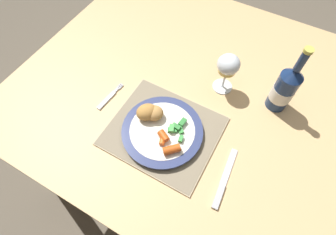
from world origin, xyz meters
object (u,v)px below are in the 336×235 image
Objects in this scene: dinner_plate at (162,131)px; table_knife at (223,183)px; fork at (109,98)px; dining_table at (184,99)px; bottle at (285,89)px; wine_glass at (228,66)px.

table_knife is at bearing -13.14° from dinner_plate.
dining_table is at bearing 42.98° from fork.
dining_table is 0.35m from bottle.
bottle is (0.05, 0.33, 0.08)m from table_knife.
dinner_plate reaches higher than dining_table.
fork is at bearing -153.18° from bottle.
bottle reaches higher than dining_table.
wine_glass reaches higher than table_knife.
dining_table is 0.24m from dinner_plate.
fork is at bearing 169.95° from table_knife.
table_knife is (0.45, -0.08, 0.00)m from fork.
fork is (-0.22, 0.03, -0.01)m from dinner_plate.
table_knife is 0.34m from bottle.
dinner_plate is at bearing 166.86° from table_knife.
table_knife is 0.76× the size of bottle.
dinner_plate reaches higher than fork.
wine_glass is 0.18m from bottle.
dining_table is 7.77× the size of wine_glass.
wine_glass reaches higher than dining_table.
dinner_plate is at bearing -134.36° from bottle.
wine_glass is at bearing 113.52° from table_knife.
fork is 0.45m from table_knife.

